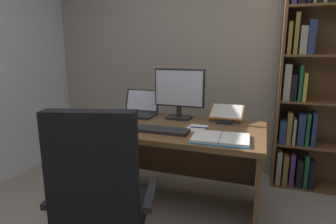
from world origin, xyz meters
TOP-DOWN VIEW (x-y plane):
  - wall_back at (0.00, 2.04)m, footprint 4.69×0.12m
  - desk at (-0.23, 1.05)m, footprint 1.51×0.81m
  - bookshelf at (0.91, 1.82)m, footprint 0.81×0.29m
  - office_chair at (-0.37, 0.13)m, footprint 0.69×0.61m
  - monitor at (-0.24, 1.26)m, footprint 0.46×0.16m
  - laptop at (-0.65, 1.26)m, footprint 0.35×0.30m
  - keyboard at (-0.24, 0.80)m, footprint 0.42×0.15m
  - computer_mouse at (-0.54, 0.80)m, footprint 0.06×0.10m
  - reading_stand_with_book at (0.18, 1.32)m, footprint 0.29×0.28m
  - open_binder at (0.22, 0.75)m, footprint 0.41×0.30m
  - notepad at (-0.01, 0.97)m, footprint 0.16×0.22m
  - pen at (0.01, 0.97)m, footprint 0.14×0.02m

SIDE VIEW (x-z plane):
  - office_chair at x=-0.37m, z-range -0.08..0.98m
  - desk at x=-0.23m, z-range 0.17..0.91m
  - notepad at x=-0.01m, z-range 0.74..0.75m
  - open_binder at x=0.22m, z-range 0.74..0.76m
  - keyboard at x=-0.24m, z-range 0.74..0.77m
  - pen at x=0.01m, z-range 0.75..0.76m
  - computer_mouse at x=-0.54m, z-range 0.74..0.78m
  - laptop at x=-0.65m, z-range 0.68..0.91m
  - reading_stand_with_book at x=0.18m, z-range 0.74..0.87m
  - monitor at x=-0.24m, z-range 0.74..1.19m
  - bookshelf at x=0.91m, z-range -0.05..2.12m
  - wall_back at x=0.00m, z-range 0.00..2.56m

